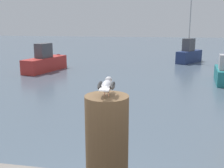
% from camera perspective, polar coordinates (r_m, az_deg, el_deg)
% --- Properties ---
extents(mooring_post, '(0.39, 0.39, 1.01)m').
position_cam_1_polar(mooring_post, '(2.55, -1.07, -13.50)').
color(mooring_post, '#4C3823').
rests_on(mooring_post, harbor_quay).
extents(seagull, '(0.16, 0.39, 0.14)m').
position_cam_1_polar(seagull, '(2.35, -1.10, -0.32)').
color(seagull, tan).
rests_on(seagull, mooring_post).
extents(boat_navy, '(2.44, 3.32, 5.09)m').
position_cam_1_polar(boat_navy, '(22.34, 16.06, 6.07)').
color(boat_navy, navy).
rests_on(boat_navy, ground_plane).
extents(boat_teal, '(1.09, 3.32, 1.50)m').
position_cam_1_polar(boat_teal, '(15.36, 22.31, 2.21)').
color(boat_teal, '#1E7075').
rests_on(boat_teal, ground_plane).
extents(boat_red, '(1.88, 4.28, 1.78)m').
position_cam_1_polar(boat_red, '(18.26, -13.24, 4.58)').
color(boat_red, '#B72D28').
rests_on(boat_red, ground_plane).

